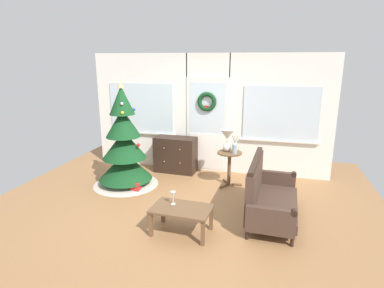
{
  "coord_description": "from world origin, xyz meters",
  "views": [
    {
      "loc": [
        1.39,
        -4.59,
        2.43
      ],
      "look_at": [
        0.05,
        0.55,
        1.0
      ],
      "focal_mm": 29.7,
      "sensor_mm": 36.0,
      "label": 1
    }
  ],
  "objects_px": {
    "settee_sofa": "(266,195)",
    "gift_box": "(136,187)",
    "wine_glass": "(173,195)",
    "christmas_tree": "(124,150)",
    "side_table": "(229,162)",
    "dresser_cabinet": "(176,155)",
    "flower_vase": "(235,148)",
    "table_lamp": "(227,137)",
    "coffee_table": "(181,211)"
  },
  "relations": [
    {
      "from": "side_table",
      "to": "flower_vase",
      "type": "distance_m",
      "value": 0.33
    },
    {
      "from": "table_lamp",
      "to": "wine_glass",
      "type": "relative_size",
      "value": 2.26
    },
    {
      "from": "christmas_tree",
      "to": "wine_glass",
      "type": "bearing_deg",
      "value": -44.12
    },
    {
      "from": "wine_glass",
      "to": "flower_vase",
      "type": "bearing_deg",
      "value": 70.39
    },
    {
      "from": "christmas_tree",
      "to": "flower_vase",
      "type": "height_order",
      "value": "christmas_tree"
    },
    {
      "from": "dresser_cabinet",
      "to": "settee_sofa",
      "type": "xyz_separation_m",
      "value": [
        2.01,
        -1.67,
        -0.01
      ]
    },
    {
      "from": "dresser_cabinet",
      "to": "settee_sofa",
      "type": "bearing_deg",
      "value": -39.81
    },
    {
      "from": "christmas_tree",
      "to": "dresser_cabinet",
      "type": "bearing_deg",
      "value": 52.82
    },
    {
      "from": "dresser_cabinet",
      "to": "side_table",
      "type": "distance_m",
      "value": 1.35
    },
    {
      "from": "table_lamp",
      "to": "coffee_table",
      "type": "distance_m",
      "value": 2.13
    },
    {
      "from": "flower_vase",
      "to": "wine_glass",
      "type": "xyz_separation_m",
      "value": [
        -0.65,
        -1.82,
        -0.26
      ]
    },
    {
      "from": "table_lamp",
      "to": "flower_vase",
      "type": "bearing_deg",
      "value": -32.01
    },
    {
      "from": "wine_glass",
      "to": "gift_box",
      "type": "bearing_deg",
      "value": 134.44
    },
    {
      "from": "coffee_table",
      "to": "wine_glass",
      "type": "bearing_deg",
      "value": 151.0
    },
    {
      "from": "flower_vase",
      "to": "coffee_table",
      "type": "height_order",
      "value": "flower_vase"
    },
    {
      "from": "flower_vase",
      "to": "wine_glass",
      "type": "height_order",
      "value": "flower_vase"
    },
    {
      "from": "settee_sofa",
      "to": "table_lamp",
      "type": "relative_size",
      "value": 3.62
    },
    {
      "from": "flower_vase",
      "to": "gift_box",
      "type": "height_order",
      "value": "flower_vase"
    },
    {
      "from": "christmas_tree",
      "to": "gift_box",
      "type": "distance_m",
      "value": 0.75
    },
    {
      "from": "coffee_table",
      "to": "wine_glass",
      "type": "distance_m",
      "value": 0.26
    },
    {
      "from": "dresser_cabinet",
      "to": "settee_sofa",
      "type": "distance_m",
      "value": 2.61
    },
    {
      "from": "christmas_tree",
      "to": "wine_glass",
      "type": "height_order",
      "value": "christmas_tree"
    },
    {
      "from": "christmas_tree",
      "to": "table_lamp",
      "type": "height_order",
      "value": "christmas_tree"
    },
    {
      "from": "christmas_tree",
      "to": "coffee_table",
      "type": "height_order",
      "value": "christmas_tree"
    },
    {
      "from": "settee_sofa",
      "to": "side_table",
      "type": "distance_m",
      "value": 1.41
    },
    {
      "from": "table_lamp",
      "to": "flower_vase",
      "type": "xyz_separation_m",
      "value": [
        0.16,
        -0.1,
        -0.17
      ]
    },
    {
      "from": "settee_sofa",
      "to": "table_lamp",
      "type": "height_order",
      "value": "table_lamp"
    },
    {
      "from": "side_table",
      "to": "coffee_table",
      "type": "distance_m",
      "value": 2.01
    },
    {
      "from": "settee_sofa",
      "to": "gift_box",
      "type": "xyz_separation_m",
      "value": [
        -2.42,
        0.44,
        -0.29
      ]
    },
    {
      "from": "dresser_cabinet",
      "to": "side_table",
      "type": "xyz_separation_m",
      "value": [
        1.26,
        -0.49,
        0.09
      ]
    },
    {
      "from": "christmas_tree",
      "to": "coffee_table",
      "type": "distance_m",
      "value": 2.21
    },
    {
      "from": "wine_glass",
      "to": "gift_box",
      "type": "height_order",
      "value": "wine_glass"
    },
    {
      "from": "dresser_cabinet",
      "to": "coffee_table",
      "type": "xyz_separation_m",
      "value": [
        0.86,
        -2.45,
        -0.06
      ]
    },
    {
      "from": "dresser_cabinet",
      "to": "wine_glass",
      "type": "xyz_separation_m",
      "value": [
        0.71,
        -2.37,
        0.14
      ]
    },
    {
      "from": "christmas_tree",
      "to": "settee_sofa",
      "type": "relative_size",
      "value": 1.27
    },
    {
      "from": "table_lamp",
      "to": "gift_box",
      "type": "xyz_separation_m",
      "value": [
        -1.61,
        -0.78,
        -0.88
      ]
    },
    {
      "from": "dresser_cabinet",
      "to": "coffee_table",
      "type": "distance_m",
      "value": 2.6
    },
    {
      "from": "flower_vase",
      "to": "wine_glass",
      "type": "relative_size",
      "value": 1.79
    },
    {
      "from": "christmas_tree",
      "to": "flower_vase",
      "type": "relative_size",
      "value": 5.8
    },
    {
      "from": "dresser_cabinet",
      "to": "table_lamp",
      "type": "xyz_separation_m",
      "value": [
        1.2,
        -0.45,
        0.57
      ]
    },
    {
      "from": "side_table",
      "to": "wine_glass",
      "type": "relative_size",
      "value": 3.48
    },
    {
      "from": "christmas_tree",
      "to": "coffee_table",
      "type": "relative_size",
      "value": 2.33
    },
    {
      "from": "side_table",
      "to": "flower_vase",
      "type": "bearing_deg",
      "value": -30.96
    },
    {
      "from": "christmas_tree",
      "to": "table_lamp",
      "type": "distance_m",
      "value": 2.02
    },
    {
      "from": "wine_glass",
      "to": "dresser_cabinet",
      "type": "bearing_deg",
      "value": 106.65
    },
    {
      "from": "table_lamp",
      "to": "side_table",
      "type": "bearing_deg",
      "value": -33.69
    },
    {
      "from": "dresser_cabinet",
      "to": "wine_glass",
      "type": "relative_size",
      "value": 4.72
    },
    {
      "from": "side_table",
      "to": "dresser_cabinet",
      "type": "bearing_deg",
      "value": 158.74
    },
    {
      "from": "settee_sofa",
      "to": "flower_vase",
      "type": "relative_size",
      "value": 4.55
    },
    {
      "from": "dresser_cabinet",
      "to": "coffee_table",
      "type": "bearing_deg",
      "value": -70.72
    }
  ]
}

